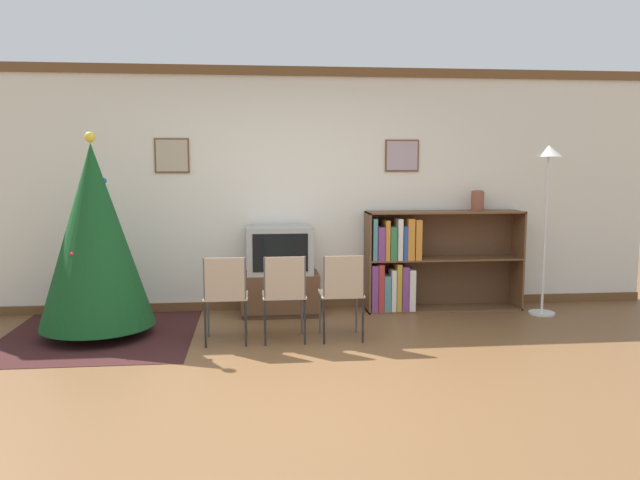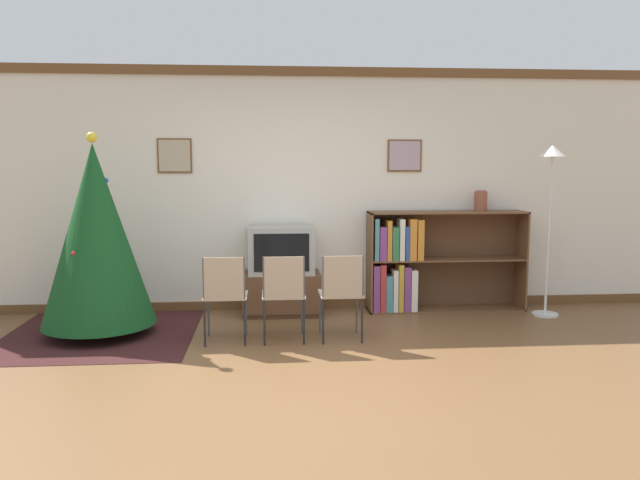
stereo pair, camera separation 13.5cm
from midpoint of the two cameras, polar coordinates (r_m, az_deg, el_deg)
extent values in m
plane|color=brown|center=(4.89, -1.71, -12.75)|extent=(24.00, 24.00, 0.00)
cube|color=silver|center=(7.03, -3.24, 4.58)|extent=(8.38, 0.08, 2.70)
cube|color=brown|center=(7.04, -3.30, 15.19)|extent=(8.38, 0.03, 0.10)
cube|color=brown|center=(7.16, -3.15, -5.90)|extent=(8.38, 0.03, 0.10)
cube|color=brown|center=(7.03, -13.92, 7.50)|extent=(0.37, 0.02, 0.38)
cube|color=tan|center=(7.02, -13.94, 7.50)|extent=(0.34, 0.01, 0.34)
cube|color=brown|center=(7.15, 6.96, 7.66)|extent=(0.39, 0.02, 0.36)
cube|color=#A893A3|center=(7.14, 6.99, 7.66)|extent=(0.35, 0.01, 0.32)
cube|color=#381919|center=(6.46, -20.12, -8.20)|extent=(1.81, 1.87, 0.01)
cylinder|color=maroon|center=(6.44, -20.14, -7.74)|extent=(0.36, 0.36, 0.10)
cone|color=#14471E|center=(6.28, -20.51, 0.39)|extent=(1.07, 1.07, 1.74)
sphere|color=yellow|center=(6.24, -20.88, 8.79)|extent=(0.10, 0.10, 0.10)
sphere|color=silver|center=(6.60, -21.39, -0.95)|extent=(0.05, 0.05, 0.05)
sphere|color=red|center=(6.07, -22.30, -1.21)|extent=(0.04, 0.04, 0.04)
sphere|color=#1E4CB2|center=(6.26, -19.75, 5.13)|extent=(0.06, 0.06, 0.06)
sphere|color=gold|center=(6.33, -19.82, 4.45)|extent=(0.04, 0.04, 0.04)
sphere|color=red|center=(6.49, -20.60, 1.71)|extent=(0.06, 0.06, 0.06)
cube|color=#412A1A|center=(6.91, -4.24, -6.60)|extent=(0.81, 0.46, 0.05)
cube|color=brown|center=(6.86, -4.26, -4.73)|extent=(0.84, 0.48, 0.41)
cube|color=#9E9E99|center=(6.78, -4.29, -0.90)|extent=(0.71, 0.46, 0.51)
cube|color=black|center=(6.55, -4.23, -1.18)|extent=(0.58, 0.01, 0.40)
cube|color=tan|center=(5.86, -9.25, -5.08)|extent=(0.40, 0.40, 0.02)
cube|color=tan|center=(5.64, -9.40, -3.53)|extent=(0.35, 0.01, 0.38)
cylinder|color=#4C4C51|center=(6.10, -10.81, -6.75)|extent=(0.02, 0.02, 0.42)
cylinder|color=#4C4C51|center=(6.08, -7.41, -6.73)|extent=(0.02, 0.02, 0.42)
cylinder|color=#4C4C51|center=(5.75, -11.11, -7.61)|extent=(0.02, 0.02, 0.42)
cylinder|color=#4C4C51|center=(5.73, -7.49, -7.59)|extent=(0.02, 0.02, 0.42)
cylinder|color=#4C4C51|center=(5.71, -11.16, -5.69)|extent=(0.02, 0.02, 0.82)
cylinder|color=#4C4C51|center=(5.68, -7.52, -5.67)|extent=(0.02, 0.02, 0.82)
cube|color=tan|center=(5.86, -3.97, -5.02)|extent=(0.40, 0.40, 0.02)
cube|color=tan|center=(5.63, -3.92, -3.46)|extent=(0.35, 0.01, 0.38)
cylinder|color=#4C4C51|center=(6.08, -5.72, -6.71)|extent=(0.02, 0.02, 0.42)
cylinder|color=#4C4C51|center=(6.09, -2.31, -6.65)|extent=(0.02, 0.02, 0.42)
cylinder|color=#4C4C51|center=(5.73, -5.70, -7.57)|extent=(0.02, 0.02, 0.42)
cylinder|color=#4C4C51|center=(5.74, -2.08, -7.51)|extent=(0.02, 0.02, 0.42)
cylinder|color=#4C4C51|center=(5.68, -5.73, -5.65)|extent=(0.02, 0.02, 0.82)
cylinder|color=#4C4C51|center=(5.69, -2.09, -5.59)|extent=(0.02, 0.02, 0.82)
cube|color=tan|center=(5.90, 1.27, -4.91)|extent=(0.40, 0.40, 0.02)
cube|color=tan|center=(5.67, 1.52, -3.37)|extent=(0.35, 0.01, 0.38)
cylinder|color=#4C4C51|center=(6.10, -0.64, -6.62)|extent=(0.02, 0.02, 0.42)
cylinder|color=#4C4C51|center=(6.15, 2.72, -6.53)|extent=(0.02, 0.02, 0.42)
cylinder|color=#4C4C51|center=(5.76, -0.30, -7.47)|extent=(0.02, 0.02, 0.42)
cylinder|color=#4C4C51|center=(5.80, 3.27, -7.36)|extent=(0.02, 0.02, 0.42)
cylinder|color=#4C4C51|center=(5.71, -0.30, -5.55)|extent=(0.02, 0.02, 0.82)
cylinder|color=#4C4C51|center=(5.76, 3.28, -5.46)|extent=(0.02, 0.02, 0.82)
cube|color=brown|center=(6.97, 3.82, -2.00)|extent=(0.02, 0.36, 1.12)
cube|color=brown|center=(7.46, 17.14, -1.69)|extent=(0.02, 0.36, 1.12)
cube|color=brown|center=(7.10, 10.81, 2.53)|extent=(1.76, 0.36, 0.02)
cube|color=brown|center=(7.27, 10.61, -6.13)|extent=(1.76, 0.36, 0.02)
cube|color=brown|center=(7.16, 10.72, -1.68)|extent=(1.72, 0.36, 0.02)
cube|color=brown|center=(7.33, 10.32, -1.64)|extent=(1.76, 0.01, 1.12)
cube|color=#7A3D7F|center=(6.99, 4.33, -4.34)|extent=(0.07, 0.26, 0.52)
cube|color=#B73333|center=(6.99, 4.92, -4.29)|extent=(0.06, 0.25, 0.53)
cube|color=teal|center=(7.03, 5.46, -4.76)|extent=(0.07, 0.28, 0.40)
cube|color=silver|center=(7.00, 6.08, -4.56)|extent=(0.05, 0.20, 0.46)
cube|color=gold|center=(7.02, 6.55, -4.27)|extent=(0.05, 0.22, 0.53)
cube|color=#7A3D7F|center=(7.07, 7.05, -4.32)|extent=(0.07, 0.29, 0.50)
cube|color=silver|center=(7.08, 7.68, -4.45)|extent=(0.07, 0.28, 0.46)
cube|color=teal|center=(6.88, 4.38, 0.07)|extent=(0.05, 0.22, 0.46)
cube|color=#7A3D7F|center=(6.90, 4.95, -0.29)|extent=(0.08, 0.23, 0.37)
cube|color=orange|center=(6.94, 5.46, 0.04)|extent=(0.05, 0.28, 0.44)
cube|color=#337547|center=(6.95, 6.00, -0.25)|extent=(0.07, 0.28, 0.37)
cube|color=silver|center=(6.93, 6.64, 0.09)|extent=(0.05, 0.22, 0.46)
cube|color=#2D4C93|center=(6.96, 7.10, -0.23)|extent=(0.05, 0.23, 0.38)
cube|color=orange|center=(6.95, 7.63, 0.09)|extent=(0.08, 0.21, 0.46)
cube|color=orange|center=(6.97, 8.30, 0.06)|extent=(0.07, 0.20, 0.45)
cylinder|color=brown|center=(7.25, 13.69, 3.48)|extent=(0.15, 0.15, 0.22)
torus|color=brown|center=(7.25, 13.71, 4.33)|extent=(0.13, 0.13, 0.03)
cylinder|color=silver|center=(7.30, 19.10, -6.33)|extent=(0.28, 0.28, 0.03)
cylinder|color=silver|center=(7.16, 19.38, 0.39)|extent=(0.03, 0.03, 1.70)
cone|color=white|center=(7.11, 19.68, 7.67)|extent=(0.28, 0.28, 0.12)
camera|label=1|loc=(0.07, -90.65, -0.08)|focal=35.00mm
camera|label=2|loc=(0.07, 89.35, 0.08)|focal=35.00mm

